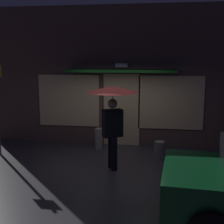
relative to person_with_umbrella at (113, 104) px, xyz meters
The scene contains 5 objects.
ground_plane 1.61m from the person_with_umbrella, 120.64° to the right, with size 18.00×18.00×0.00m, color #38353A.
building_facade 2.34m from the person_with_umbrella, 90.76° to the left, with size 8.50×1.00×4.20m.
person_with_umbrella is the anchor object (origin of this frame).
sidewalk_bollard 2.19m from the person_with_umbrella, 111.75° to the left, with size 0.23×0.23×0.61m, color #9E998E.
sidewalk_bollard_2 1.99m from the person_with_umbrella, 38.65° to the left, with size 0.29×0.29×0.48m, color slate.
Camera 1 is at (1.06, -7.05, 2.70)m, focal length 49.47 mm.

